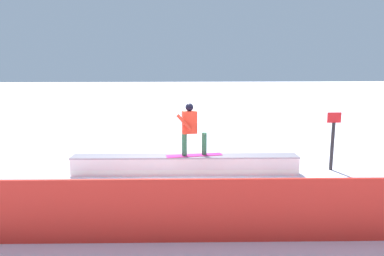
{
  "coord_description": "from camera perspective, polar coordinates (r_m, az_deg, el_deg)",
  "views": [
    {
      "loc": [
        0.4,
        9.52,
        3.01
      ],
      "look_at": [
        -0.13,
        1.01,
        1.5
      ],
      "focal_mm": 32.67,
      "sensor_mm": 36.0,
      "label": 1
    }
  ],
  "objects": [
    {
      "name": "ground_plane",
      "position": [
        9.99,
        -1.1,
        -7.5
      ],
      "size": [
        120.0,
        120.0,
        0.0
      ],
      "primitive_type": "plane",
      "color": "white"
    },
    {
      "name": "grind_box",
      "position": [
        9.92,
        -1.11,
        -6.15
      ],
      "size": [
        6.38,
        0.81,
        0.54
      ],
      "color": "silver",
      "rests_on": "ground_plane"
    },
    {
      "name": "snowboarder",
      "position": [
        9.65,
        -0.21,
        0.04
      ],
      "size": [
        1.6,
        0.54,
        1.48
      ],
      "color": "#CA2381",
      "rests_on": "grind_box"
    },
    {
      "name": "safety_fence",
      "position": [
        6.14,
        0.5,
        -13.36
      ],
      "size": [
        10.77,
        0.54,
        1.14
      ],
      "primitive_type": "cube",
      "rotation": [
        0.0,
        0.0,
        -0.04
      ],
      "color": "red",
      "rests_on": "ground_plane"
    },
    {
      "name": "trail_marker",
      "position": [
        10.95,
        21.98,
        -1.71
      ],
      "size": [
        0.4,
        0.1,
        1.71
      ],
      "color": "#262628",
      "rests_on": "ground_plane"
    }
  ]
}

